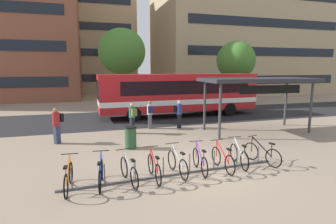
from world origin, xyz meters
TOP-DOWN VIEW (x-y plane):
  - ground at (0.00, 0.00)m, footprint 200.00×200.00m
  - bus_lane_asphalt at (0.00, 10.52)m, footprint 80.00×7.20m
  - city_bus at (2.70, 10.52)m, footprint 12.07×2.79m
  - bike_rack at (-1.10, -0.45)m, footprint 7.69×0.53m
  - parked_bicycle_orange_0 at (-4.54, -0.64)m, footprint 0.52×1.72m
  - parked_bicycle_blue_1 at (-3.61, -0.60)m, footprint 0.52×1.72m
  - parked_bicycle_silver_2 at (-2.75, -0.63)m, footprint 0.52×1.71m
  - parked_bicycle_red_3 at (-1.92, -0.59)m, footprint 0.52×1.72m
  - parked_bicycle_silver_4 at (-1.06, -0.41)m, footprint 0.52×1.72m
  - parked_bicycle_purple_5 at (-0.21, -0.39)m, footprint 0.52×1.72m
  - parked_bicycle_red_6 at (0.64, -0.46)m, footprint 0.52×1.72m
  - parked_bicycle_silver_7 at (1.42, -0.26)m, footprint 0.52×1.71m
  - parked_bicycle_black_8 at (2.38, -0.31)m, footprint 0.66×1.67m
  - transit_shelter at (5.35, 4.35)m, footprint 6.44×3.26m
  - commuter_navy_pack_0 at (-0.37, 6.80)m, footprint 0.37×0.55m
  - commuter_black_pack_1 at (1.36, 6.51)m, footprint 0.59×0.47m
  - commuter_black_pack_2 at (-5.39, 4.91)m, footprint 0.58×0.59m
  - commuter_olive_pack_3 at (-1.59, 5.85)m, footprint 0.45×0.59m
  - trash_bin at (-2.13, 3.07)m, footprint 0.55×0.55m
  - street_tree_0 at (-0.48, 18.79)m, footprint 4.70×4.70m
  - street_tree_1 at (10.50, 15.51)m, footprint 3.86×3.86m
  - building_right_wing at (18.49, 28.03)m, footprint 24.84×13.34m
  - building_centre_block at (-3.99, 38.08)m, footprint 15.30×10.46m

SIDE VIEW (x-z plane):
  - ground at x=0.00m, z-range 0.00..0.00m
  - bus_lane_asphalt at x=0.00m, z-range 0.00..0.01m
  - bike_rack at x=-1.10m, z-range -0.26..0.44m
  - parked_bicycle_orange_0 at x=-4.54m, z-range -0.11..0.88m
  - parked_bicycle_blue_1 at x=-3.61m, z-range -0.11..0.88m
  - parked_bicycle_silver_2 at x=-2.75m, z-range -0.11..0.88m
  - parked_bicycle_red_3 at x=-1.92m, z-range -0.11..0.88m
  - parked_bicycle_silver_4 at x=-1.06m, z-range -0.11..0.88m
  - parked_bicycle_purple_5 at x=-0.21m, z-range -0.11..0.88m
  - parked_bicycle_red_6 at x=0.64m, z-range -0.11..0.88m
  - parked_bicycle_silver_7 at x=1.42m, z-range -0.11..0.88m
  - parked_bicycle_black_8 at x=2.38m, z-range -0.11..0.88m
  - trash_bin at x=-2.13m, z-range 0.00..1.03m
  - commuter_black_pack_1 at x=1.36m, z-range 0.13..1.81m
  - commuter_navy_pack_0 at x=-0.37m, z-range 0.13..1.82m
  - commuter_olive_pack_3 at x=-1.59m, z-range 0.14..1.86m
  - commuter_black_pack_2 at x=-5.39m, z-range 0.14..1.88m
  - city_bus at x=2.70m, z-range 0.18..3.38m
  - transit_shelter at x=5.35m, z-range 1.34..4.41m
  - street_tree_1 at x=10.50m, z-range 1.25..7.58m
  - street_tree_0 at x=-0.48m, z-range 1.49..9.08m
  - building_centre_block at x=-3.99m, z-range 0.00..14.94m
  - building_right_wing at x=18.49m, z-range 0.00..18.03m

